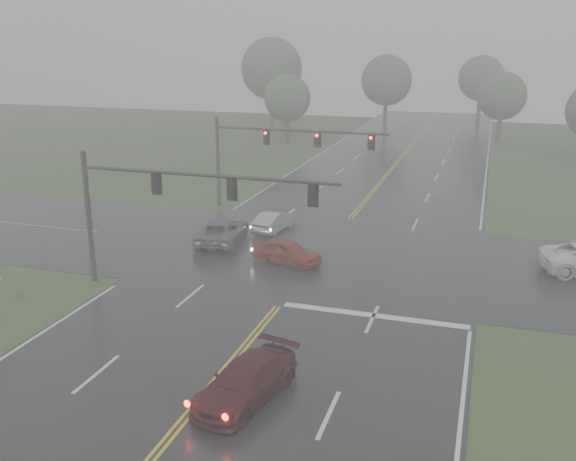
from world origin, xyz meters
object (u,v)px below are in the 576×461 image
(sedan_maroon, at_px, (246,399))
(sedan_red, at_px, (287,264))
(sedan_silver, at_px, (274,231))
(car_grey, at_px, (223,242))
(signal_gantry_near, at_px, (160,196))
(signal_gantry_far, at_px, (269,146))

(sedan_maroon, bearing_deg, sedan_red, 114.64)
(sedan_silver, distance_m, car_grey, 4.02)
(sedan_silver, bearing_deg, sedan_maroon, 114.48)
(sedan_maroon, height_order, signal_gantry_near, signal_gantry_near)
(car_grey, bearing_deg, sedan_silver, -132.45)
(sedan_maroon, distance_m, signal_gantry_near, 12.28)
(sedan_red, bearing_deg, sedan_maroon, -152.33)
(car_grey, distance_m, signal_gantry_near, 9.38)
(car_grey, xyz_separation_m, signal_gantry_far, (0.19, 8.26, 4.74))
(sedan_red, height_order, sedan_silver, sedan_red)
(sedan_silver, bearing_deg, car_grey, 64.49)
(sedan_silver, relative_size, signal_gantry_near, 0.30)
(sedan_maroon, distance_m, sedan_silver, 20.53)
(sedan_maroon, distance_m, sedan_red, 14.19)
(sedan_red, bearing_deg, signal_gantry_far, 39.88)
(sedan_red, height_order, signal_gantry_near, signal_gantry_near)
(sedan_red, height_order, signal_gantry_far, signal_gantry_far)
(sedan_maroon, height_order, car_grey, car_grey)
(sedan_red, distance_m, signal_gantry_near, 8.70)
(sedan_silver, xyz_separation_m, car_grey, (-2.24, -3.33, 0.00))
(signal_gantry_near, height_order, signal_gantry_far, signal_gantry_near)
(car_grey, bearing_deg, sedan_maroon, 107.26)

